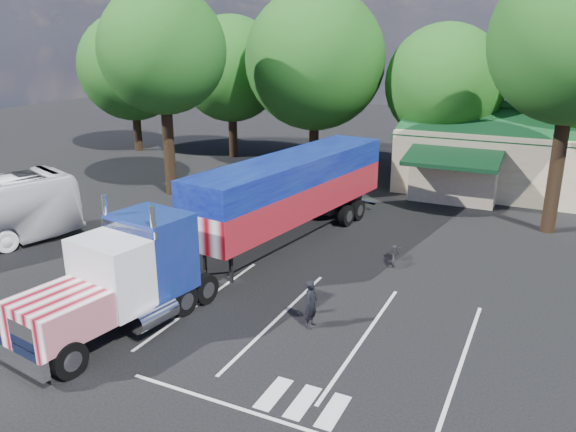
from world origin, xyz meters
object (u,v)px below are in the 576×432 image
at_px(bicycle, 395,252).
at_px(silver_sedan, 543,191).
at_px(semi_truck, 258,205).
at_px(woman, 311,304).

height_order(bicycle, silver_sedan, silver_sedan).
xyz_separation_m(semi_truck, woman, (4.69, -4.78, -1.64)).
distance_m(semi_truck, bicycle, 6.44).
xyz_separation_m(semi_truck, bicycle, (5.69, 2.22, -2.05)).
relative_size(woman, bicycle, 1.00).
distance_m(bicycle, silver_sedan, 14.11).
xyz_separation_m(semi_truck, silver_sedan, (11.17, 15.22, -1.76)).
relative_size(semi_truck, woman, 12.29).
xyz_separation_m(bicycle, silver_sedan, (5.48, 13.00, 0.29)).
bearing_deg(semi_truck, silver_sedan, 62.24).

